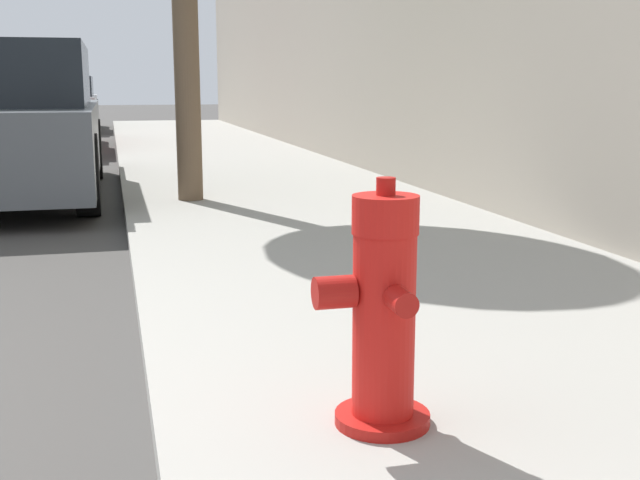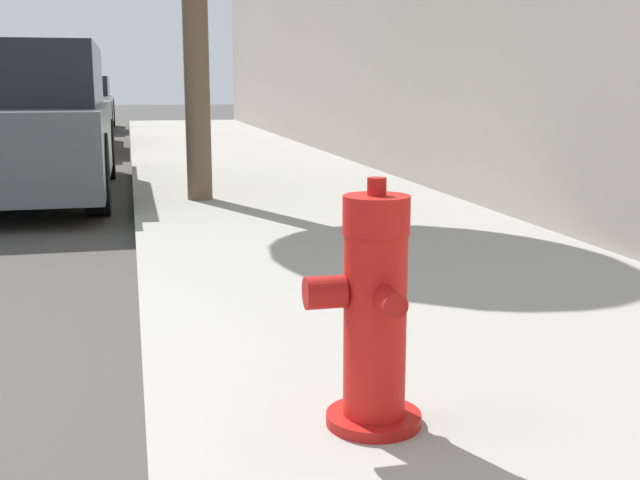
# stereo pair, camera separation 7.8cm
# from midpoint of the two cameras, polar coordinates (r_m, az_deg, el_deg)

# --- Properties ---
(sidewalk_slab) EXTENTS (2.85, 40.00, 0.11)m
(sidewalk_slab) POSITION_cam_midpoint_polar(r_m,az_deg,el_deg) (3.14, 15.82, -9.42)
(sidewalk_slab) COLOR #99968E
(sidewalk_slab) RESTS_ON ground_plane
(fire_hydrant) EXTENTS (0.36, 0.39, 0.76)m
(fire_hydrant) POSITION_cam_midpoint_polar(r_m,az_deg,el_deg) (2.40, 4.73, -5.38)
(fire_hydrant) COLOR #A91511
(fire_hydrant) RESTS_ON sidewalk_slab
(parked_car_near) EXTENTS (1.75, 4.48, 1.50)m
(parked_car_near) POSITION_cam_midpoint_polar(r_m,az_deg,el_deg) (8.55, -20.34, 7.71)
(parked_car_near) COLOR #4C5156
(parked_car_near) RESTS_ON ground_plane
(parked_car_mid) EXTENTS (1.71, 4.60, 1.29)m
(parked_car_mid) POSITION_cam_midpoint_polar(r_m,az_deg,el_deg) (14.43, -18.17, 8.59)
(parked_car_mid) COLOR maroon
(parked_car_mid) RESTS_ON ground_plane
(parked_car_far) EXTENTS (1.70, 4.22, 1.28)m
(parked_car_far) POSITION_cam_midpoint_polar(r_m,az_deg,el_deg) (20.23, -16.81, 9.26)
(parked_car_far) COLOR #B7B7BC
(parked_car_far) RESTS_ON ground_plane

